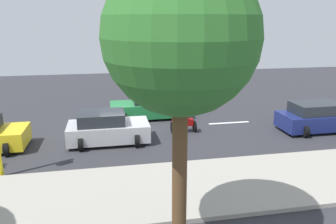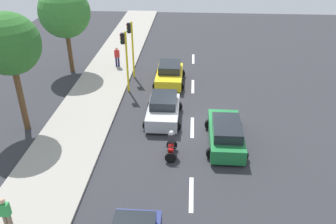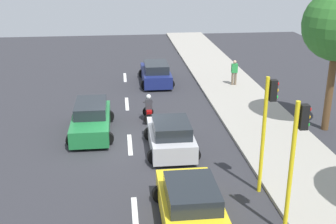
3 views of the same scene
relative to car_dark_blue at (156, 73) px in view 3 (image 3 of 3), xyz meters
The scene contains 14 objects.
ground_plane 10.49m from the car_dark_blue, 101.71° to the right, with size 40.00×60.00×0.10m, color #2D2D33.
sidewalk 11.36m from the car_dark_blue, 64.55° to the right, with size 4.00×60.00×0.15m, color #9E998E.
lane_stripe_north 16.40m from the car_dark_blue, 97.45° to the right, with size 0.20×2.40×0.01m, color white.
lane_stripe_mid 10.49m from the car_dark_blue, 101.71° to the right, with size 0.20×2.40×0.01m, color white.
lane_stripe_south 4.80m from the car_dark_blue, 116.58° to the right, with size 0.20×2.40×0.01m, color white.
lane_stripe_far_south 2.84m from the car_dark_blue, 140.45° to the left, with size 0.20×2.40×0.01m, color white.
car_dark_blue is the anchor object (origin of this frame).
car_silver 11.14m from the car_dark_blue, 91.44° to the right, with size 2.33×3.82×1.52m.
car_green 9.43m from the car_dark_blue, 114.99° to the right, with size 2.24×4.53×1.52m.
car_yellow_cab 16.80m from the car_dark_blue, 91.02° to the right, with size 2.36×3.90×1.52m.
motorcycle 7.31m from the car_dark_blue, 97.92° to the right, with size 0.60×1.30×1.53m.
pedestrian_by_tree 5.40m from the car_dark_blue, 15.54° to the right, with size 0.40×0.24×1.69m.
traffic_light_corner 15.51m from the car_dark_blue, 79.79° to the right, with size 0.49×0.24×4.50m.
traffic_light_midblock 18.11m from the car_dark_blue, 81.29° to the right, with size 0.49×0.24×4.50m.
Camera 3 is at (-0.31, -18.83, 8.46)m, focal length 46.31 mm.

